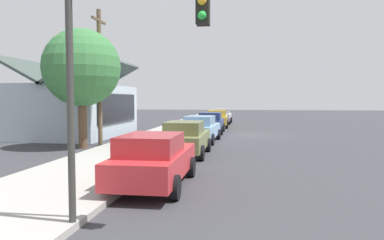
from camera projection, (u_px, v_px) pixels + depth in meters
The scene contains 13 objects.
ground_plane at pixel (248, 135), 26.41m from camera, with size 120.00×120.00×0.00m, color #38383D.
sidewalk_curb at pixel (172, 133), 27.20m from camera, with size 60.00×4.20×0.16m, color #A3A099.
car_cherry at pixel (154, 160), 10.79m from camera, with size 4.62×2.00×1.59m.
car_olive at pixel (186, 138), 16.70m from camera, with size 4.40×2.01×1.59m.
car_skyblue at pixel (201, 129), 21.96m from camera, with size 4.94×2.17×1.59m.
car_navy at pixel (211, 123), 27.67m from camera, with size 4.39×1.99×1.59m.
car_mustard at pixel (217, 118), 33.33m from camera, with size 4.77×2.11×1.59m.
car_silver at pixel (222, 116), 38.55m from camera, with size 4.91×2.07×1.59m.
storefront_building at pixel (77, 109), 25.83m from camera, with size 9.70×6.36×5.27m.
shade_tree at pixel (82, 68), 19.05m from camera, with size 4.03×4.03×6.24m.
traffic_light_main at pixel (122, 52), 6.92m from camera, with size 0.37×2.79×5.20m.
utility_pole_wooden at pixel (100, 75), 20.25m from camera, with size 1.80×0.24×7.50m.
fire_hydrant_red at pixel (148, 150), 15.22m from camera, with size 0.22×0.22×0.71m.
Camera 1 is at (-26.60, 0.23, 2.60)m, focal length 34.28 mm.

